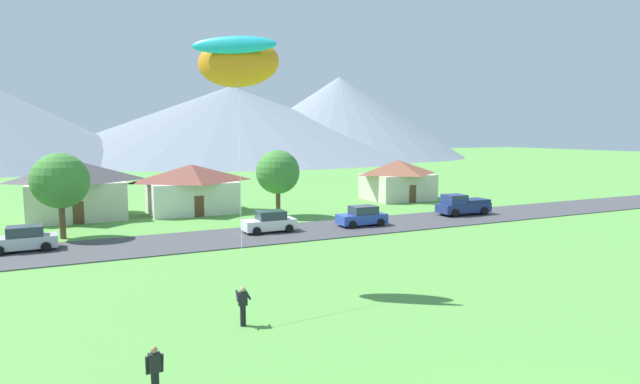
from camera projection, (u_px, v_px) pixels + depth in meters
name	position (u px, v px, depth m)	size (l,w,h in m)	color
road_strip	(242.00, 237.00, 40.00)	(160.00, 7.32, 0.08)	#424247
mountain_central_ridge	(232.00, 122.00, 163.35)	(119.80, 119.80, 22.21)	slate
mountain_far_east_ridge	(339.00, 117.00, 170.36)	(80.34, 80.34, 25.79)	gray
house_leftmost	(77.00, 189.00, 48.45)	(8.88, 7.48, 5.39)	beige
house_left_center	(192.00, 188.00, 52.11)	(8.90, 6.62, 4.81)	silver
house_right_center	(398.00, 179.00, 62.09)	(7.80, 6.59, 4.72)	beige
tree_near_left	(278.00, 172.00, 49.34)	(4.16, 4.16, 6.35)	brown
tree_center	(60.00, 181.00, 39.00)	(4.18, 4.18, 6.50)	brown
parked_car_blue_west_end	(362.00, 216.00, 44.51)	(4.24, 2.15, 1.68)	#2847A8
parked_car_white_mid_east	(270.00, 222.00, 41.75)	(4.20, 2.09, 1.68)	white
parked_car_silver_east_end	(24.00, 239.00, 35.03)	(4.25, 2.17, 1.68)	#B7BCC1
pickup_truck_navy_west_side	(462.00, 205.00, 50.35)	(5.29, 2.51, 1.99)	navy
kite_flyer_with_kite	(238.00, 62.00, 25.66)	(4.48, 7.36, 12.80)	black
watcher_person	(155.00, 372.00, 15.64)	(0.56, 0.24, 1.68)	black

